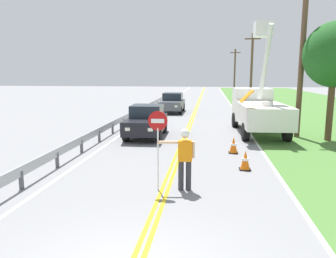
{
  "coord_description": "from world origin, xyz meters",
  "views": [
    {
      "loc": [
        1.23,
        -4.53,
        3.38
      ],
      "look_at": [
        -0.36,
        8.02,
        1.2
      ],
      "focal_mm": 34.56,
      "sensor_mm": 36.0,
      "label": 1
    }
  ],
  "objects": [
    {
      "name": "centerline_yellow_left",
      "position": [
        -0.09,
        20.0,
        0.01
      ],
      "size": [
        0.11,
        110.0,
        0.01
      ],
      "primitive_type": "cube",
      "color": "yellow",
      "rests_on": "ground"
    },
    {
      "name": "centerline_yellow_right",
      "position": [
        0.09,
        20.0,
        0.01
      ],
      "size": [
        0.11,
        110.0,
        0.01
      ],
      "primitive_type": "cube",
      "color": "yellow",
      "rests_on": "ground"
    },
    {
      "name": "edge_line_right",
      "position": [
        3.6,
        20.0,
        0.01
      ],
      "size": [
        0.12,
        110.0,
        0.01
      ],
      "primitive_type": "cube",
      "color": "silver",
      "rests_on": "ground"
    },
    {
      "name": "edge_line_left",
      "position": [
        -3.6,
        20.0,
        0.01
      ],
      "size": [
        0.12,
        110.0,
        0.01
      ],
      "primitive_type": "cube",
      "color": "silver",
      "rests_on": "ground"
    },
    {
      "name": "flagger_worker",
      "position": [
        0.56,
        4.52,
        1.05
      ],
      "size": [
        1.08,
        0.28,
        1.83
      ],
      "color": "#2D2D33",
      "rests_on": "ground"
    },
    {
      "name": "stop_sign_paddle",
      "position": [
        -0.2,
        4.44,
        1.71
      ],
      "size": [
        0.56,
        0.04,
        2.33
      ],
      "color": "silver",
      "rests_on": "ground"
    },
    {
      "name": "utility_bucket_truck",
      "position": [
        4.02,
        14.52,
        1.44
      ],
      "size": [
        2.67,
        6.9,
        6.14
      ],
      "color": "white",
      "rests_on": "ground"
    },
    {
      "name": "oncoming_sedan_nearest",
      "position": [
        -2.1,
        12.4,
        0.83
      ],
      "size": [
        1.99,
        4.14,
        1.7
      ],
      "color": "black",
      "rests_on": "ground"
    },
    {
      "name": "oncoming_sedan_second",
      "position": [
        -1.94,
        23.59,
        0.83
      ],
      "size": [
        1.96,
        4.13,
        1.7
      ],
      "color": "#4C5156",
      "rests_on": "ground"
    },
    {
      "name": "utility_pole_near",
      "position": [
        5.97,
        13.34,
        4.11
      ],
      "size": [
        1.8,
        0.28,
        7.86
      ],
      "color": "brown",
      "rests_on": "ground"
    },
    {
      "name": "utility_pole_mid",
      "position": [
        6.08,
        34.76,
        4.14
      ],
      "size": [
        1.8,
        0.28,
        7.92
      ],
      "color": "brown",
      "rests_on": "ground"
    },
    {
      "name": "utility_pole_far",
      "position": [
        5.52,
        53.07,
        3.94
      ],
      "size": [
        1.8,
        0.28,
        7.51
      ],
      "color": "brown",
      "rests_on": "ground"
    },
    {
      "name": "traffic_cone_lead",
      "position": [
        2.55,
        6.81,
        0.34
      ],
      "size": [
        0.4,
        0.4,
        0.7
      ],
      "color": "orange",
      "rests_on": "ground"
    },
    {
      "name": "traffic_cone_mid",
      "position": [
        2.32,
        9.24,
        0.34
      ],
      "size": [
        0.4,
        0.4,
        0.7
      ],
      "color": "orange",
      "rests_on": "ground"
    },
    {
      "name": "guardrail_left_shoulder",
      "position": [
        -4.2,
        16.52,
        0.52
      ],
      "size": [
        0.1,
        32.0,
        0.71
      ],
      "color": "#9EA0A3",
      "rests_on": "ground"
    },
    {
      "name": "roadside_tree_verge",
      "position": [
        7.3,
        12.57,
        4.27
      ],
      "size": [
        3.0,
        3.0,
        5.9
      ],
      "color": "brown",
      "rests_on": "ground"
    }
  ]
}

